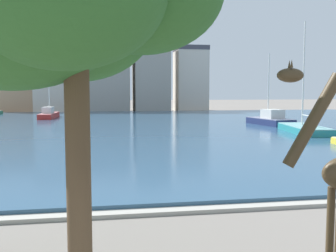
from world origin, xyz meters
name	(u,v)px	position (x,y,z in m)	size (l,w,h in m)	color
harbor_water	(110,127)	(0.00, 34.41, 0.12)	(81.24, 53.70, 0.24)	#2D5170
quay_edge_coping	(130,213)	(0.00, 7.31, 0.06)	(81.24, 0.50, 0.12)	#ADA89E
sailboat_navy	(268,121)	(15.67, 33.13, 0.61)	(3.19, 6.45, 7.28)	navy
sailboat_red	(50,115)	(-7.28, 46.97, 0.58)	(1.89, 7.66, 8.97)	red
sailboat_teal	(301,129)	(15.38, 25.88, 0.44)	(3.33, 8.06, 9.15)	teal
townhouse_narrow_midrow	(13,80)	(-15.66, 66.59, 5.42)	(8.20, 6.19, 10.82)	tan
townhouse_end_terrace	(58,76)	(-8.22, 66.71, 6.23)	(7.79, 6.99, 12.43)	beige
townhouse_tall_gabled	(108,79)	(0.39, 64.55, 5.62)	(7.06, 6.91, 11.20)	gray
townhouse_corner_house	(151,75)	(7.71, 64.24, 6.42)	(6.06, 7.24, 12.80)	gray
townhouse_wide_warehouse	(191,79)	(15.17, 65.87, 5.82)	(5.61, 5.77, 11.60)	beige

